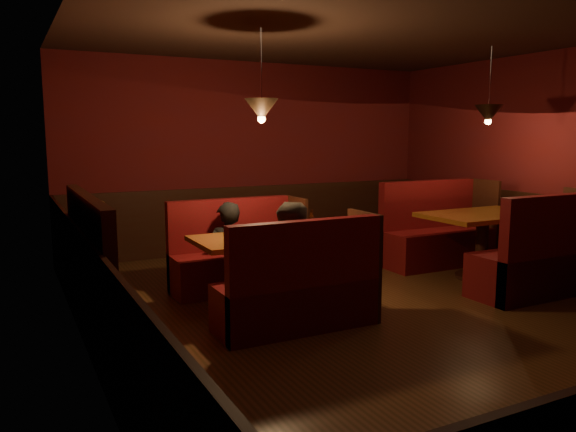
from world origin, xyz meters
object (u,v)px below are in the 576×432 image
diner_b (296,247)px  main_bench_near (301,295)px  main_table (264,253)px  main_bench_far (237,260)px  second_table (483,230)px  second_bench_near (543,263)px  diner_a (227,232)px  second_bench_far (436,238)px

diner_b → main_bench_near: bearing=-68.3°
main_table → main_bench_far: main_bench_far is taller
main_bench_near → second_table: size_ratio=1.05×
main_table → second_bench_near: 3.16m
second_bench_near → diner_a: (-3.10, 1.76, 0.33)m
main_bench_far → second_bench_near: 3.49m
main_table → second_table: (2.93, -0.17, 0.04)m
second_bench_near → diner_a: bearing=150.5°
second_bench_near → diner_b: (-2.95, 0.35, 0.40)m
second_table → second_bench_far: size_ratio=0.90×
main_table → second_bench_far: second_bench_far is taller
second_bench_near → diner_a: size_ratio=1.17×
main_bench_far → diner_b: diner_b is taller
main_bench_near → second_bench_near: second_bench_near is taller
main_bench_far → diner_b: 1.56m
main_bench_far → main_table: bearing=-91.1°
second_bench_near → main_table: bearing=160.5°
main_table → diner_b: size_ratio=0.92×
main_table → main_bench_near: bearing=-88.9°
second_bench_near → diner_b: diner_b is taller
main_bench_far → main_bench_near: same height
second_table → diner_a: bearing=164.1°
main_table → diner_b: (0.02, -0.70, 0.19)m
main_table → second_bench_far: size_ratio=0.86×
main_bench_far → second_bench_near: size_ratio=0.95×
second_bench_near → main_bench_near: bearing=175.1°
diner_a → diner_b: 1.41m
diner_b → diner_a: bearing=118.4°
main_bench_far → second_bench_far: 2.96m
second_table → diner_b: 2.97m
main_table → main_bench_far: 0.83m
diner_a → diner_b: diner_b is taller
main_table → second_bench_near: second_bench_near is taller
diner_a → second_bench_near: bearing=151.5°
diner_a → main_bench_far: bearing=-147.0°
main_bench_far → second_bench_near: (2.95, -1.85, 0.04)m
second_bench_far → diner_a: bearing=-179.9°
diner_b → main_bench_far: bearing=112.3°
main_bench_far → main_bench_near: size_ratio=1.00×
second_bench_far → diner_b: size_ratio=1.06×
diner_a → diner_b: size_ratio=0.91×
second_table → diner_a: size_ratio=1.05×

